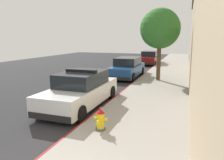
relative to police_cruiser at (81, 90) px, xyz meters
name	(u,v)px	position (x,y,z in m)	size (l,w,h in m)	color
ground_plane	(70,84)	(-3.11, 4.28, -0.84)	(30.44, 60.00, 0.20)	#2B2B2D
sidewalk_pavement	(158,89)	(2.89, 4.28, -0.68)	(3.50, 60.00, 0.13)	#9E9991
curb_painted_edge	(129,87)	(1.10, 4.28, -0.68)	(0.08, 60.00, 0.13)	maroon
police_cruiser	(81,90)	(0.00, 0.00, 0.00)	(1.94, 4.84, 1.68)	white
parked_car_silver_ahead	(127,68)	(0.00, 7.84, 0.00)	(1.94, 4.84, 1.56)	navy
parked_car_dark_far	(150,58)	(0.20, 17.13, 0.00)	(1.94, 4.84, 1.56)	maroon
fire_hydrant	(100,119)	(1.93, -2.39, -0.26)	(0.44, 0.40, 0.76)	#4C4C51
street_tree	(160,29)	(2.56, 6.74, 2.92)	(2.71, 2.71, 4.91)	brown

